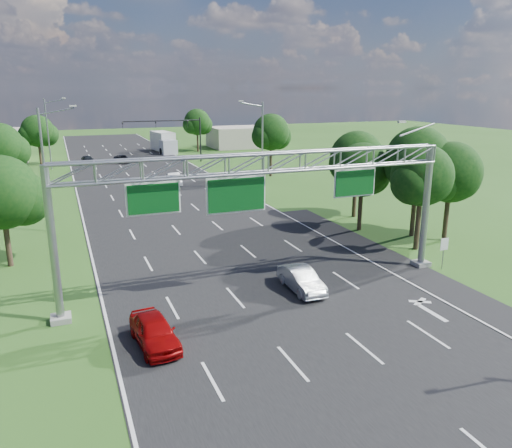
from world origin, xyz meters
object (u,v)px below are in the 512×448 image
silver_sedan (301,280)px  box_truck (164,142)px  sign_gantry (267,174)px  traffic_signal (178,130)px  red_coupe (154,331)px  regulatory_sign (444,247)px

silver_sedan → box_truck: size_ratio=0.41×
sign_gantry → silver_sedan: (1.84, -0.87, -6.22)m
traffic_signal → box_truck: size_ratio=1.24×
box_truck → red_coupe: bearing=-109.2°
sign_gantry → silver_sedan: 6.55m
sign_gantry → traffic_signal: (7.15, 53.00, -1.72)m
sign_gantry → red_coupe: 10.47m
regulatory_sign → silver_sedan: bearing=179.2°
sign_gantry → regulatory_sign: size_ratio=11.19×
regulatory_sign → silver_sedan: (-10.23, 0.15, -0.84)m
regulatory_sign → silver_sedan: regulatory_sign is taller
red_coupe → box_truck: box_truck is taller
red_coupe → box_truck: bearing=73.0°
sign_gantry → box_truck: bearing=83.5°
regulatory_sign → red_coupe: regulatory_sign is taller
traffic_signal → silver_sedan: size_ratio=3.01×
box_truck → sign_gantry: bearing=-103.9°
red_coupe → silver_sedan: 9.76m
box_truck → traffic_signal: bearing=-99.4°
red_coupe → box_truck: 73.42m
traffic_signal → red_coupe: bearing=-104.2°
silver_sedan → traffic_signal: bearing=84.6°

